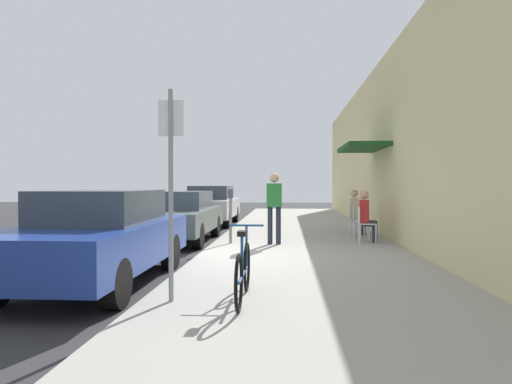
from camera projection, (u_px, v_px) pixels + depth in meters
ground_plane at (198, 260)px, 9.51m from camera, size 60.00×60.00×0.00m
sidewalk_slab at (304, 245)px, 11.36m from camera, size 4.50×32.00×0.12m
building_facade at (404, 143)px, 11.17m from camera, size 1.40×32.00×5.12m
parked_car_0 at (99, 236)px, 7.21m from camera, size 1.80×4.40×1.46m
parked_car_1 at (179, 216)px, 12.55m from camera, size 1.80×4.40×1.37m
parked_car_2 at (211, 205)px, 17.91m from camera, size 1.80×4.40×1.50m
parking_meter at (231, 212)px, 11.31m from camera, size 0.12×0.10×1.32m
street_sign at (171, 178)px, 5.68m from camera, size 0.32×0.06×2.60m
bicycle_0 at (243, 272)px, 5.71m from camera, size 0.46×1.71×0.90m
cafe_chair_0 at (364, 222)px, 11.47m from camera, size 0.48×0.48×0.87m
seated_patron_0 at (367, 214)px, 11.45m from camera, size 0.45×0.39×1.29m
cafe_chair_1 at (359, 219)px, 12.29m from camera, size 0.53×0.53×0.87m
cafe_chair_2 at (354, 217)px, 13.15m from camera, size 0.48×0.48×0.87m
seated_patron_2 at (356, 210)px, 13.14m from camera, size 0.45×0.39×1.29m
pedestrian_standing at (274, 203)px, 11.08m from camera, size 0.36×0.22×1.70m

